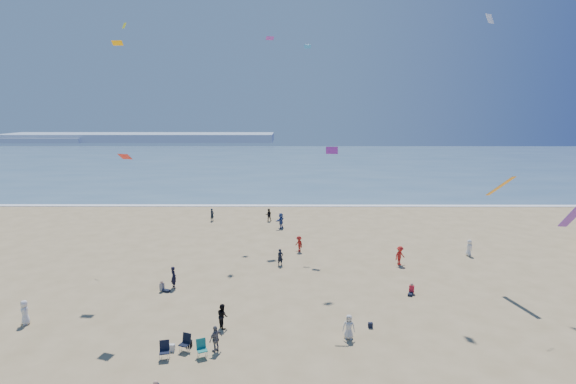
{
  "coord_description": "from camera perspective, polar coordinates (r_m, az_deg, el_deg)",
  "views": [
    {
      "loc": [
        2.12,
        -16.14,
        13.4
      ],
      "look_at": [
        2.0,
        8.0,
        8.89
      ],
      "focal_mm": 28.0,
      "sensor_mm": 36.0,
      "label": 1
    }
  ],
  "objects": [
    {
      "name": "standing_flyers",
      "position": [
        34.5,
        4.6,
        -10.85
      ],
      "size": [
        33.95,
        44.15,
        1.84
      ],
      "color": "silver",
      "rests_on": "ground"
    },
    {
      "name": "kites_aloft",
      "position": [
        30.8,
        13.67,
        12.99
      ],
      "size": [
        39.79,
        37.45,
        25.59
      ],
      "color": "purple",
      "rests_on": "ground"
    },
    {
      "name": "headland_far",
      "position": [
        196.59,
        -18.26,
        6.61
      ],
      "size": [
        110.0,
        20.0,
        3.2
      ],
      "primitive_type": "cube",
      "color": "#7A8EA8",
      "rests_on": "ground"
    },
    {
      "name": "chair_cluster",
      "position": [
        26.61,
        -13.11,
        -18.71
      ],
      "size": [
        2.75,
        1.55,
        1.0
      ],
      "color": "black",
      "rests_on": "ground"
    },
    {
      "name": "surf_line",
      "position": [
        62.62,
        -1.66,
        -1.75
      ],
      "size": [
        220.0,
        1.2,
        0.08
      ],
      "primitive_type": "cube",
      "color": "white",
      "rests_on": "ground"
    },
    {
      "name": "navy_bag",
      "position": [
        29.46,
        10.43,
        -16.3
      ],
      "size": [
        0.28,
        0.18,
        0.34
      ],
      "primitive_type": "cube",
      "color": "black",
      "rests_on": "ground"
    },
    {
      "name": "ocean",
      "position": [
        111.96,
        -0.81,
        3.71
      ],
      "size": [
        220.0,
        100.0,
        0.06
      ],
      "primitive_type": "cube",
      "color": "#476B84",
      "rests_on": "ground"
    },
    {
      "name": "white_tote",
      "position": [
        27.4,
        -14.56,
        -18.59
      ],
      "size": [
        0.35,
        0.2,
        0.4
      ],
      "primitive_type": "cube",
      "color": "silver",
      "rests_on": "ground"
    },
    {
      "name": "black_backpack",
      "position": [
        27.61,
        -12.42,
        -18.28
      ],
      "size": [
        0.3,
        0.22,
        0.38
      ],
      "primitive_type": "cube",
      "color": "black",
      "rests_on": "ground"
    },
    {
      "name": "headland_near",
      "position": [
        208.31,
        -29.24,
        5.83
      ],
      "size": [
        40.0,
        14.0,
        2.0
      ],
      "primitive_type": "cube",
      "color": "#7A8EA8",
      "rests_on": "ground"
    },
    {
      "name": "seated_group",
      "position": [
        25.33,
        -0.56,
        -20.25
      ],
      "size": [
        19.38,
        19.6,
        0.84
      ],
      "color": "silver",
      "rests_on": "ground"
    }
  ]
}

